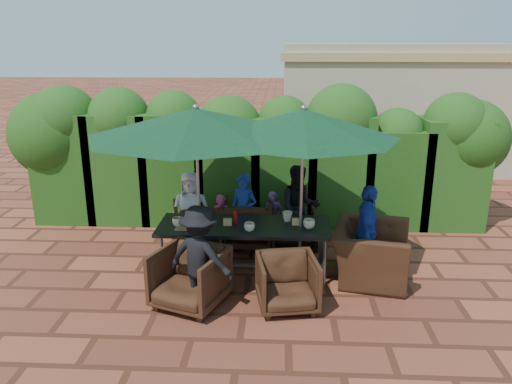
{
  "coord_description": "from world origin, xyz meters",
  "views": [
    {
      "loc": [
        0.44,
        -6.59,
        3.28
      ],
      "look_at": [
        0.08,
        0.4,
        1.15
      ],
      "focal_mm": 35.0,
      "sensor_mm": 36.0,
      "label": 1
    }
  ],
  "objects_px": {
    "chair_far_mid": "(247,221)",
    "chair_far_right": "(294,228)",
    "chair_end_right": "(371,244)",
    "umbrella_left": "(196,122)",
    "chair_far_left": "(199,222)",
    "chair_near_left": "(190,275)",
    "umbrella_right": "(303,124)",
    "chair_near_right": "(287,280)",
    "dining_table": "(244,230)"
  },
  "relations": [
    {
      "from": "chair_far_left",
      "to": "chair_end_right",
      "type": "relative_size",
      "value": 0.7
    },
    {
      "from": "chair_far_mid",
      "to": "chair_far_right",
      "type": "bearing_deg",
      "value": 172.08
    },
    {
      "from": "chair_near_left",
      "to": "chair_far_mid",
      "type": "bearing_deg",
      "value": 94.56
    },
    {
      "from": "umbrella_left",
      "to": "chair_end_right",
      "type": "relative_size",
      "value": 2.55
    },
    {
      "from": "umbrella_right",
      "to": "chair_near_left",
      "type": "xyz_separation_m",
      "value": [
        -1.43,
        -0.95,
        -1.79
      ]
    },
    {
      "from": "chair_far_mid",
      "to": "chair_far_left",
      "type": "bearing_deg",
      "value": 4.42
    },
    {
      "from": "dining_table",
      "to": "chair_near_right",
      "type": "distance_m",
      "value": 1.18
    },
    {
      "from": "dining_table",
      "to": "chair_near_left",
      "type": "relative_size",
      "value": 2.92
    },
    {
      "from": "dining_table",
      "to": "umbrella_left",
      "type": "distance_m",
      "value": 1.67
    },
    {
      "from": "umbrella_left",
      "to": "chair_far_mid",
      "type": "height_order",
      "value": "umbrella_left"
    },
    {
      "from": "umbrella_left",
      "to": "chair_far_right",
      "type": "relative_size",
      "value": 4.09
    },
    {
      "from": "umbrella_left",
      "to": "chair_near_right",
      "type": "bearing_deg",
      "value": -37.3
    },
    {
      "from": "chair_near_left",
      "to": "chair_end_right",
      "type": "bearing_deg",
      "value": 41.7
    },
    {
      "from": "chair_near_left",
      "to": "umbrella_right",
      "type": "bearing_deg",
      "value": 54.91
    },
    {
      "from": "dining_table",
      "to": "chair_end_right",
      "type": "relative_size",
      "value": 2.09
    },
    {
      "from": "chair_far_mid",
      "to": "chair_far_right",
      "type": "relative_size",
      "value": 1.16
    },
    {
      "from": "chair_far_mid",
      "to": "umbrella_right",
      "type": "bearing_deg",
      "value": 129.15
    },
    {
      "from": "chair_far_right",
      "to": "chair_near_right",
      "type": "height_order",
      "value": "chair_near_right"
    },
    {
      "from": "chair_far_right",
      "to": "chair_near_left",
      "type": "relative_size",
      "value": 0.87
    },
    {
      "from": "umbrella_left",
      "to": "chair_far_left",
      "type": "xyz_separation_m",
      "value": [
        -0.17,
        0.97,
        -1.8
      ]
    },
    {
      "from": "umbrella_left",
      "to": "chair_far_right",
      "type": "bearing_deg",
      "value": 33.41
    },
    {
      "from": "umbrella_right",
      "to": "chair_far_left",
      "type": "bearing_deg",
      "value": 148.77
    },
    {
      "from": "umbrella_left",
      "to": "chair_near_left",
      "type": "xyz_separation_m",
      "value": [
        0.02,
        -0.96,
        -1.79
      ]
    },
    {
      "from": "umbrella_left",
      "to": "chair_far_left",
      "type": "distance_m",
      "value": 2.05
    },
    {
      "from": "chair_far_left",
      "to": "chair_near_right",
      "type": "relative_size",
      "value": 1.1
    },
    {
      "from": "umbrella_left",
      "to": "chair_end_right",
      "type": "xyz_separation_m",
      "value": [
        2.45,
        -0.06,
        -1.7
      ]
    },
    {
      "from": "chair_far_left",
      "to": "chair_end_right",
      "type": "bearing_deg",
      "value": 145.13
    },
    {
      "from": "dining_table",
      "to": "chair_far_right",
      "type": "height_order",
      "value": "dining_table"
    },
    {
      "from": "chair_near_left",
      "to": "dining_table",
      "type": "bearing_deg",
      "value": 78.37
    },
    {
      "from": "chair_near_left",
      "to": "chair_near_right",
      "type": "bearing_deg",
      "value": 21.51
    },
    {
      "from": "chair_far_left",
      "to": "chair_far_mid",
      "type": "relative_size",
      "value": 0.97
    },
    {
      "from": "chair_far_mid",
      "to": "chair_end_right",
      "type": "height_order",
      "value": "chair_end_right"
    },
    {
      "from": "chair_far_mid",
      "to": "chair_end_right",
      "type": "relative_size",
      "value": 0.73
    },
    {
      "from": "dining_table",
      "to": "chair_far_mid",
      "type": "distance_m",
      "value": 1.04
    },
    {
      "from": "chair_far_mid",
      "to": "chair_end_right",
      "type": "distance_m",
      "value": 2.13
    },
    {
      "from": "chair_far_left",
      "to": "umbrella_left",
      "type": "bearing_deg",
      "value": 86.54
    },
    {
      "from": "umbrella_left",
      "to": "chair_near_right",
      "type": "height_order",
      "value": "umbrella_left"
    },
    {
      "from": "dining_table",
      "to": "umbrella_right",
      "type": "distance_m",
      "value": 1.73
    },
    {
      "from": "chair_far_right",
      "to": "chair_near_left",
      "type": "bearing_deg",
      "value": 51.49
    },
    {
      "from": "dining_table",
      "to": "chair_near_left",
      "type": "height_order",
      "value": "chair_near_left"
    },
    {
      "from": "chair_far_mid",
      "to": "chair_near_left",
      "type": "height_order",
      "value": "chair_far_mid"
    },
    {
      "from": "umbrella_right",
      "to": "chair_far_left",
      "type": "distance_m",
      "value": 2.61
    },
    {
      "from": "chair_near_left",
      "to": "chair_end_right",
      "type": "relative_size",
      "value": 0.72
    },
    {
      "from": "chair_far_mid",
      "to": "umbrella_left",
      "type": "bearing_deg",
      "value": 59.42
    },
    {
      "from": "dining_table",
      "to": "chair_end_right",
      "type": "height_order",
      "value": "chair_end_right"
    },
    {
      "from": "dining_table",
      "to": "chair_near_left",
      "type": "bearing_deg",
      "value": -122.92
    },
    {
      "from": "umbrella_right",
      "to": "chair_near_right",
      "type": "height_order",
      "value": "umbrella_right"
    },
    {
      "from": "chair_near_right",
      "to": "umbrella_left",
      "type": "bearing_deg",
      "value": 132.87
    },
    {
      "from": "dining_table",
      "to": "chair_far_mid",
      "type": "xyz_separation_m",
      "value": [
        -0.03,
        1.01,
        -0.25
      ]
    },
    {
      "from": "umbrella_right",
      "to": "chair_far_right",
      "type": "xyz_separation_m",
      "value": [
        -0.06,
        0.92,
        -1.85
      ]
    }
  ]
}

